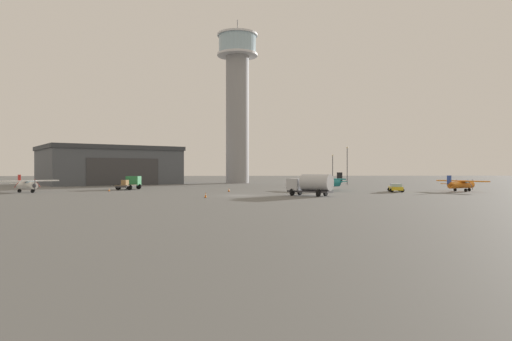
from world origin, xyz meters
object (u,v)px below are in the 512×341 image
(airplane_white, at_px, (27,184))
(car_yellow, at_px, (396,187))
(traffic_cone_near_left, at_px, (109,190))
(traffic_cone_mid_apron, at_px, (229,190))
(airplane_teal, at_px, (324,182))
(light_post_west, at_px, (347,162))
(truck_flatbed_green, at_px, (131,183))
(airplane_orange, at_px, (461,184))
(traffic_cone_near_right, at_px, (206,195))
(truck_fuel_tanker_silver, at_px, (311,184))
(light_post_east, at_px, (333,166))
(control_tower, at_px, (237,96))

(airplane_white, xyz_separation_m, car_yellow, (59.76, -2.63, -0.58))
(traffic_cone_near_left, bearing_deg, traffic_cone_mid_apron, -7.23)
(airplane_white, xyz_separation_m, traffic_cone_mid_apron, (32.45, 0.01, -1.02))
(car_yellow, relative_size, traffic_cone_mid_apron, 7.56)
(airplane_teal, xyz_separation_m, light_post_west, (12.30, 29.45, 4.01))
(airplane_white, height_order, car_yellow, airplane_white)
(truck_flatbed_green, height_order, traffic_cone_near_left, truck_flatbed_green)
(airplane_orange, relative_size, traffic_cone_near_right, 12.93)
(traffic_cone_near_left, distance_m, traffic_cone_near_right, 24.92)
(airplane_teal, relative_size, traffic_cone_near_left, 17.91)
(airplane_orange, height_order, truck_flatbed_green, airplane_orange)
(truck_flatbed_green, xyz_separation_m, car_yellow, (45.40, -12.58, -0.45))
(truck_flatbed_green, distance_m, truck_fuel_tanker_silver, 37.07)
(light_post_east, distance_m, traffic_cone_near_right, 63.47)
(control_tower, xyz_separation_m, airplane_white, (-35.15, -47.69, -22.46))
(airplane_teal, xyz_separation_m, traffic_cone_near_left, (-36.87, -0.84, -1.19))
(light_post_west, xyz_separation_m, traffic_cone_near_left, (-49.18, -30.29, -5.20))
(airplane_white, bearing_deg, truck_flatbed_green, 81.06)
(airplane_teal, height_order, traffic_cone_near_left, airplane_teal)
(airplane_white, bearing_deg, car_yellow, 43.81)
(truck_flatbed_green, height_order, light_post_west, light_post_west)
(truck_flatbed_green, height_order, traffic_cone_near_right, truck_flatbed_green)
(airplane_orange, height_order, light_post_west, light_post_west)
(airplane_orange, xyz_separation_m, truck_flatbed_green, (-56.70, 12.10, -0.06))
(airplane_orange, relative_size, truck_flatbed_green, 1.35)
(airplane_white, height_order, traffic_cone_mid_apron, airplane_white)
(airplane_teal, relative_size, airplane_orange, 1.17)
(traffic_cone_near_right, distance_m, traffic_cone_mid_apron, 16.02)
(truck_fuel_tanker_silver, relative_size, traffic_cone_near_right, 9.37)
(airplane_teal, relative_size, light_post_west, 1.11)
(light_post_east, height_order, traffic_cone_near_left, light_post_east)
(control_tower, xyz_separation_m, truck_fuel_tanker_silver, (8.60, -60.30, -22.12))
(airplane_white, bearing_deg, airplane_orange, 44.59)
(airplane_teal, bearing_deg, traffic_cone_mid_apron, -13.85)
(truck_flatbed_green, bearing_deg, traffic_cone_near_right, -137.00)
(truck_flatbed_green, distance_m, traffic_cone_near_left, 7.72)
(truck_flatbed_green, bearing_deg, airplane_orange, -89.27)
(control_tower, height_order, airplane_orange, control_tower)
(airplane_orange, bearing_deg, truck_flatbed_green, 142.10)
(airplane_orange, height_order, truck_fuel_tanker_silver, truck_fuel_tanker_silver)
(control_tower, height_order, truck_fuel_tanker_silver, control_tower)
(light_post_west, distance_m, traffic_cone_mid_apron, 44.16)
(airplane_teal, relative_size, traffic_cone_mid_apron, 16.92)
(airplane_white, relative_size, light_post_east, 1.04)
(airplane_white, xyz_separation_m, airplane_orange, (71.06, -2.14, -0.06))
(traffic_cone_near_right, xyz_separation_m, traffic_cone_mid_apron, (3.15, 15.71, -0.03))
(light_post_east, bearing_deg, airplane_teal, -105.95)
(airplane_teal, height_order, truck_flatbed_green, airplane_teal)
(airplane_teal, height_order, truck_fuel_tanker_silver, airplane_teal)
(airplane_white, distance_m, car_yellow, 59.82)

